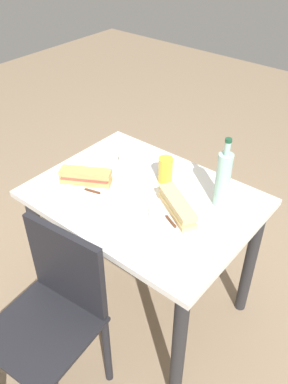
{
  "coord_description": "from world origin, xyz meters",
  "views": [
    {
      "loc": [
        -0.93,
        1.13,
        1.9
      ],
      "look_at": [
        0.0,
        0.0,
        0.79
      ],
      "focal_mm": 37.39,
      "sensor_mm": 36.0,
      "label": 1
    }
  ],
  "objects_px": {
    "knife_near": "(166,216)",
    "olive_bowl": "(128,158)",
    "plate_near": "(177,214)",
    "beer_glass": "(165,170)",
    "chair_far": "(55,310)",
    "water_bottle": "(223,179)",
    "knife_far": "(85,189)",
    "baguette_sandwich_near": "(177,206)",
    "plate_far": "(87,184)",
    "dining_table": "(144,218)",
    "baguette_sandwich_far": "(86,176)"
  },
  "relations": [
    {
      "from": "knife_far",
      "to": "dining_table",
      "type": "bearing_deg",
      "value": -145.53
    },
    {
      "from": "plate_near",
      "to": "knife_near",
      "type": "relative_size",
      "value": 1.46
    },
    {
      "from": "baguette_sandwich_near",
      "to": "baguette_sandwich_far",
      "type": "height_order",
      "value": "same"
    },
    {
      "from": "plate_far",
      "to": "knife_near",
      "type": "bearing_deg",
      "value": -174.72
    },
    {
      "from": "water_bottle",
      "to": "olive_bowl",
      "type": "relative_size",
      "value": 3.48
    },
    {
      "from": "plate_near",
      "to": "olive_bowl",
      "type": "relative_size",
      "value": 2.58
    },
    {
      "from": "knife_near",
      "to": "knife_far",
      "type": "bearing_deg",
      "value": 11.96
    },
    {
      "from": "plate_near",
      "to": "olive_bowl",
      "type": "xyz_separation_m",
      "value": [
        0.45,
        -0.19,
        0.01
      ]
    },
    {
      "from": "beer_glass",
      "to": "plate_far",
      "type": "bearing_deg",
      "value": 43.87
    },
    {
      "from": "chair_far",
      "to": "plate_far",
      "type": "distance_m",
      "value": 0.6
    },
    {
      "from": "knife_far",
      "to": "olive_bowl",
      "type": "height_order",
      "value": "olive_bowl"
    },
    {
      "from": "chair_far",
      "to": "water_bottle",
      "type": "height_order",
      "value": "water_bottle"
    },
    {
      "from": "plate_far",
      "to": "water_bottle",
      "type": "height_order",
      "value": "water_bottle"
    },
    {
      "from": "chair_far",
      "to": "baguette_sandwich_near",
      "type": "xyz_separation_m",
      "value": [
        -0.21,
        -0.56,
        0.31
      ]
    },
    {
      "from": "knife_near",
      "to": "olive_bowl",
      "type": "xyz_separation_m",
      "value": [
        0.44,
        -0.25,
        -0.0
      ]
    },
    {
      "from": "water_bottle",
      "to": "knife_far",
      "type": "bearing_deg",
      "value": 31.88
    },
    {
      "from": "baguette_sandwich_far",
      "to": "knife_far",
      "type": "xyz_separation_m",
      "value": [
        -0.04,
        0.04,
        -0.03
      ]
    },
    {
      "from": "baguette_sandwich_far",
      "to": "dining_table",
      "type": "bearing_deg",
      "value": -157.4
    },
    {
      "from": "knife_near",
      "to": "chair_far",
      "type": "bearing_deg",
      "value": 69.49
    },
    {
      "from": "beer_glass",
      "to": "chair_far",
      "type": "bearing_deg",
      "value": 88.73
    },
    {
      "from": "baguette_sandwich_far",
      "to": "water_bottle",
      "type": "xyz_separation_m",
      "value": [
        -0.56,
        -0.28,
        0.09
      ]
    },
    {
      "from": "olive_bowl",
      "to": "water_bottle",
      "type": "bearing_deg",
      "value": 179.35
    },
    {
      "from": "plate_near",
      "to": "knife_near",
      "type": "distance_m",
      "value": 0.06
    },
    {
      "from": "dining_table",
      "to": "plate_far",
      "type": "bearing_deg",
      "value": 22.6
    },
    {
      "from": "baguette_sandwich_near",
      "to": "knife_far",
      "type": "bearing_deg",
      "value": 18.12
    },
    {
      "from": "chair_far",
      "to": "water_bottle",
      "type": "xyz_separation_m",
      "value": [
        -0.31,
        -0.75,
        0.4
      ]
    },
    {
      "from": "knife_near",
      "to": "olive_bowl",
      "type": "relative_size",
      "value": 1.76
    },
    {
      "from": "beer_glass",
      "to": "baguette_sandwich_near",
      "type": "bearing_deg",
      "value": 138.56
    },
    {
      "from": "chair_far",
      "to": "plate_near",
      "type": "xyz_separation_m",
      "value": [
        -0.21,
        -0.56,
        0.27
      ]
    },
    {
      "from": "chair_far",
      "to": "olive_bowl",
      "type": "height_order",
      "value": "chair_far"
    },
    {
      "from": "water_bottle",
      "to": "baguette_sandwich_far",
      "type": "bearing_deg",
      "value": 26.55
    },
    {
      "from": "baguette_sandwich_near",
      "to": "beer_glass",
      "type": "distance_m",
      "value": 0.25
    },
    {
      "from": "baguette_sandwich_near",
      "to": "knife_near",
      "type": "height_order",
      "value": "baguette_sandwich_near"
    },
    {
      "from": "dining_table",
      "to": "chair_far",
      "type": "height_order",
      "value": "chair_far"
    },
    {
      "from": "dining_table",
      "to": "plate_far",
      "type": "xyz_separation_m",
      "value": [
        0.26,
        0.11,
        0.14
      ]
    },
    {
      "from": "plate_near",
      "to": "baguette_sandwich_near",
      "type": "xyz_separation_m",
      "value": [
        0.0,
        0.0,
        0.04
      ]
    },
    {
      "from": "chair_far",
      "to": "baguette_sandwich_far",
      "type": "xyz_separation_m",
      "value": [
        0.26,
        -0.46,
        0.31
      ]
    },
    {
      "from": "dining_table",
      "to": "plate_near",
      "type": "relative_size",
      "value": 4.12
    },
    {
      "from": "knife_near",
      "to": "water_bottle",
      "type": "xyz_separation_m",
      "value": [
        -0.12,
        -0.24,
        0.12
      ]
    },
    {
      "from": "baguette_sandwich_near",
      "to": "water_bottle",
      "type": "bearing_deg",
      "value": -118.38
    },
    {
      "from": "chair_far",
      "to": "olive_bowl",
      "type": "relative_size",
      "value": 9.16
    },
    {
      "from": "plate_far",
      "to": "knife_far",
      "type": "xyz_separation_m",
      "value": [
        -0.04,
        0.04,
        0.01
      ]
    },
    {
      "from": "knife_near",
      "to": "knife_far",
      "type": "xyz_separation_m",
      "value": [
        0.41,
        0.09,
        0.0
      ]
    },
    {
      "from": "knife_near",
      "to": "baguette_sandwich_far",
      "type": "bearing_deg",
      "value": 5.28
    },
    {
      "from": "knife_far",
      "to": "water_bottle",
      "type": "height_order",
      "value": "water_bottle"
    },
    {
      "from": "plate_far",
      "to": "baguette_sandwich_far",
      "type": "bearing_deg",
      "value": 90.0
    },
    {
      "from": "plate_far",
      "to": "plate_near",
      "type": "bearing_deg",
      "value": -168.54
    },
    {
      "from": "plate_near",
      "to": "beer_glass",
      "type": "xyz_separation_m",
      "value": [
        0.19,
        -0.17,
        0.06
      ]
    },
    {
      "from": "dining_table",
      "to": "baguette_sandwich_near",
      "type": "xyz_separation_m",
      "value": [
        -0.2,
        0.02,
        0.19
      ]
    },
    {
      "from": "beer_glass",
      "to": "olive_bowl",
      "type": "xyz_separation_m",
      "value": [
        0.26,
        -0.03,
        -0.05
      ]
    }
  ]
}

